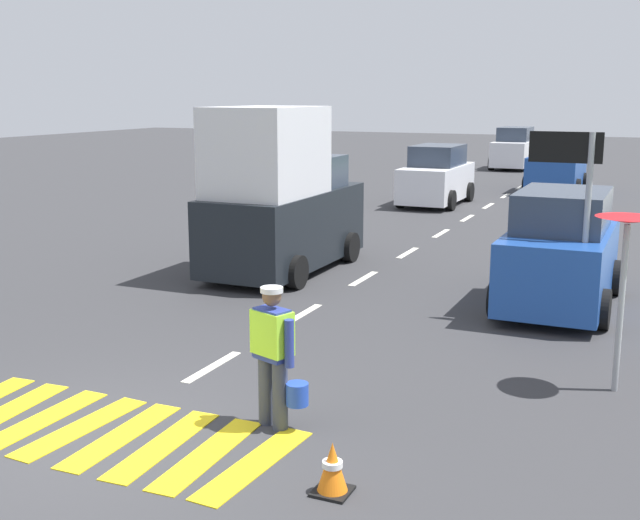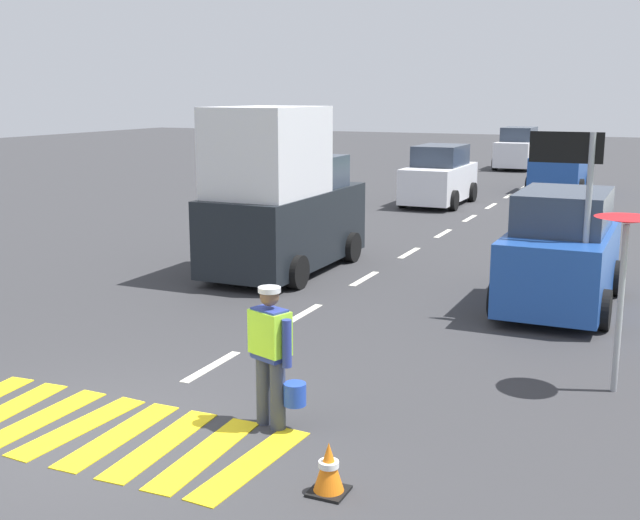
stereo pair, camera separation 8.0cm
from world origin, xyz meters
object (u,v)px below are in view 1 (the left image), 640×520
Objects in this scene: road_worker at (274,350)px; car_parked_curbside at (561,253)px; lane_direction_sign at (574,181)px; delivery_truck at (280,198)px; car_oncoming_third at (514,149)px; traffic_cone_near at (332,468)px; car_outgoing_far at (557,167)px; car_oncoming_second at (437,177)px; yield_sign at (627,235)px.

road_worker is 0.41× the size of car_parked_curbside.
lane_direction_sign is at bearing -76.85° from car_parked_curbside.
delivery_truck is (-3.63, 7.34, 0.68)m from road_worker.
car_parked_curbside is at bearing -77.76° from car_oncoming_third.
delivery_truck reaches higher than traffic_cone_near.
delivery_truck reaches higher than car_oncoming_third.
lane_direction_sign reaches higher than traffic_cone_near.
car_parked_curbside is at bearing 103.15° from lane_direction_sign.
lane_direction_sign reaches higher than car_oncoming_third.
car_oncoming_third is 27.54m from car_parked_curbside.
traffic_cone_near is 8.17m from car_parked_curbside.
lane_direction_sign is 0.70× the size of delivery_truck.
delivery_truck is at bearing -101.20° from car_outgoing_far.
traffic_cone_near is at bearing -100.76° from lane_direction_sign.
delivery_truck is at bearing 119.66° from traffic_cone_near.
road_worker is 7.26m from car_parked_curbside.
car_outgoing_far reaches higher than car_oncoming_third.
road_worker is 0.42× the size of car_oncoming_third.
car_outgoing_far is 0.98× the size of car_oncoming_second.
car_outgoing_far reaches higher than car_oncoming_second.
delivery_truck is at bearing 165.14° from lane_direction_sign.
yield_sign is at bearing -72.61° from car_parked_curbside.
yield_sign is 0.57× the size of car_oncoming_third.
car_parked_curbside is (5.88, -0.44, -0.62)m from delivery_truck.
delivery_truck reaches higher than lane_direction_sign.
lane_direction_sign reaches higher than car_outgoing_far.
road_worker is at bearing 136.16° from traffic_cone_near.
delivery_truck reaches higher than road_worker.
delivery_truck is at bearing -90.09° from car_oncoming_third.
car_oncoming_third is at bearing 102.93° from yield_sign.
car_oncoming_third is (-3.58, 33.82, 0.05)m from road_worker.
delivery_truck reaches higher than yield_sign.
lane_direction_sign reaches higher than road_worker.
traffic_cone_near is (1.22, -1.18, -0.67)m from road_worker.
car_outgoing_far reaches higher than road_worker.
delivery_truck is 1.15× the size of car_outgoing_far.
traffic_cone_near is 0.13× the size of car_outgoing_far.
lane_direction_sign is at bearing -65.79° from car_oncoming_second.
car_outgoing_far is (-1.44, 25.72, 0.73)m from traffic_cone_near.
lane_direction_sign is at bearing -81.68° from car_outgoing_far.
yield_sign is 3.05m from lane_direction_sign.
car_oncoming_third is at bearing 102.24° from car_parked_curbside.
yield_sign is at bearing -77.07° from car_oncoming_third.
lane_direction_sign reaches higher than car_oncoming_second.
car_oncoming_third is (-0.06, 14.64, 0.03)m from car_oncoming_second.
delivery_truck is 11.86m from car_oncoming_second.
car_outgoing_far is 0.99× the size of car_parked_curbside.
road_worker is 19.50m from car_oncoming_second.
car_oncoming_third is at bearing 97.83° from traffic_cone_near.
lane_direction_sign is at bearing 109.10° from yield_sign.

